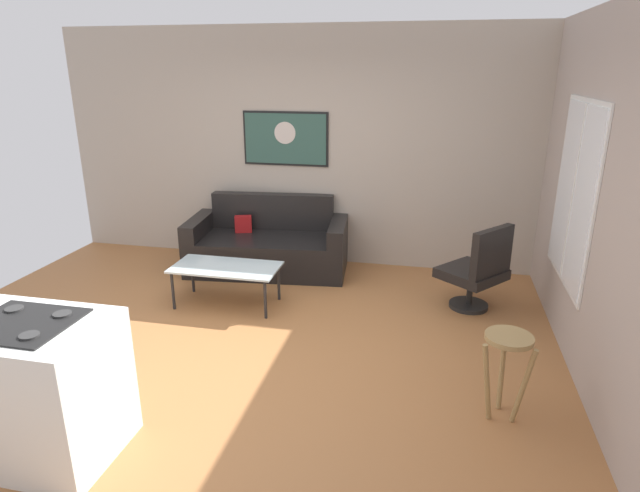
% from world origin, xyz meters
% --- Properties ---
extents(ground, '(6.40, 6.40, 0.04)m').
position_xyz_m(ground, '(0.00, 0.00, -0.02)').
color(ground, '#A4683A').
extents(back_wall, '(6.40, 0.05, 2.80)m').
position_xyz_m(back_wall, '(0.00, 2.42, 1.40)').
color(back_wall, '#AB9E8F').
rests_on(back_wall, ground).
extents(right_wall, '(0.05, 6.40, 2.80)m').
position_xyz_m(right_wall, '(2.62, 0.30, 1.40)').
color(right_wall, '#AA9A8F').
rests_on(right_wall, ground).
extents(couch, '(1.94, 1.06, 0.86)m').
position_xyz_m(couch, '(-0.47, 1.95, 0.29)').
color(couch, black).
rests_on(couch, ground).
extents(coffee_table, '(1.08, 0.54, 0.42)m').
position_xyz_m(coffee_table, '(-0.58, 0.88, 0.38)').
color(coffee_table, silver).
rests_on(coffee_table, ground).
extents(armchair, '(0.77, 0.77, 0.89)m').
position_xyz_m(armchair, '(1.91, 1.29, 0.43)').
color(armchair, black).
rests_on(armchair, ground).
extents(bar_stool, '(0.37, 0.36, 0.63)m').
position_xyz_m(bar_stool, '(1.99, -0.47, 0.49)').
color(bar_stool, '#9B7B4A').
rests_on(bar_stool, ground).
extents(wall_painting, '(1.05, 0.03, 0.64)m').
position_xyz_m(wall_painting, '(-0.36, 2.38, 1.52)').
color(wall_painting, black).
extents(window, '(0.03, 1.29, 1.56)m').
position_xyz_m(window, '(2.59, 0.90, 1.32)').
color(window, silver).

